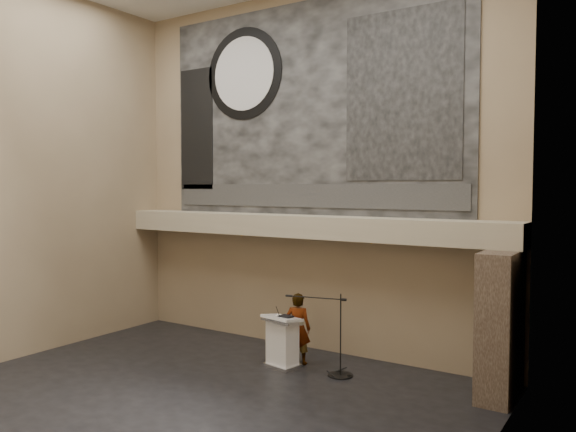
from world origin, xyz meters
The scene contains 19 objects.
floor centered at (0.00, 0.00, 0.00)m, with size 10.00×10.00×0.00m, color black.
wall_back centered at (0.00, 4.00, 4.25)m, with size 10.00×0.02×8.50m, color #857054.
wall_left centered at (-5.00, 0.00, 4.25)m, with size 0.02×8.00×8.50m, color #857054.
wall_right centered at (5.00, 0.00, 4.25)m, with size 0.02×8.00×8.50m, color #857054.
soffit centered at (0.00, 3.60, 2.95)m, with size 10.00×0.80×0.50m, color tan.
sprinkler_left centered at (-1.60, 3.55, 2.67)m, with size 0.04×0.04×0.06m, color #B2893D.
sprinkler_right centered at (1.90, 3.55, 2.67)m, with size 0.04×0.04×0.06m, color #B2893D.
banner centered at (0.00, 3.97, 5.70)m, with size 8.00×0.05×5.00m, color black.
banner_text_strip centered at (0.00, 3.93, 3.65)m, with size 7.76×0.02×0.55m, color #2D2D2D.
banner_clock_rim centered at (-1.80, 3.93, 6.70)m, with size 2.30×2.30×0.02m, color black.
banner_clock_face centered at (-1.80, 3.91, 6.70)m, with size 1.84×1.84×0.02m, color silver.
banner_building_print centered at (2.40, 3.93, 5.80)m, with size 2.60×0.02×3.60m, color black.
banner_brick_print centered at (-3.40, 3.93, 5.40)m, with size 1.10×0.02×3.20m, color black.
stone_pier centered at (4.65, 3.15, 1.35)m, with size 0.60×1.40×2.70m, color #403227.
lectern centered at (0.36, 2.42, 0.55)m, with size 0.86×0.68×1.14m.
binder centered at (0.47, 2.39, 1.12)m, with size 0.28×0.22×0.04m, color black.
papers centered at (0.27, 2.42, 1.10)m, with size 0.19×0.26×0.01m, color silver.
speaker_person centered at (0.51, 2.82, 0.78)m, with size 0.57×0.37×1.55m, color silver.
mic_stand centered at (1.62, 2.61, 0.26)m, with size 1.41×0.54×1.69m.
Camera 1 is at (6.91, -7.42, 3.86)m, focal length 35.00 mm.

